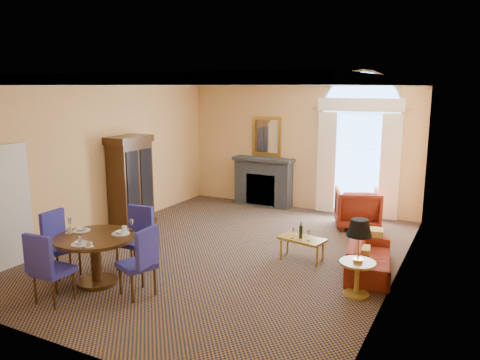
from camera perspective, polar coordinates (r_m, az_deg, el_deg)
The scene contains 12 objects.
ground at distance 8.91m, azimuth -1.50°, elevation -8.79°, with size 7.50×7.50×0.00m, color #121C39.
room_envelope at distance 8.98m, azimuth 0.35°, elevation 7.79°, with size 6.04×7.52×3.45m.
armoire at distance 10.56m, azimuth -13.19°, elevation -0.39°, with size 0.58×1.03×2.02m.
dining_table at distance 7.71m, azimuth -17.21°, elevation -8.05°, with size 1.25×1.25×0.98m.
dining_chair_north at distance 8.24m, azimuth -12.50°, elevation -6.32°, with size 0.51×0.52×1.06m.
dining_chair_south at distance 7.23m, azimuth -22.53°, elevation -9.47°, with size 0.50×0.52×1.06m.
dining_chair_east at distance 7.08m, azimuth -11.88°, elevation -9.25°, with size 0.61×0.61×1.06m.
dining_chair_west at distance 8.32m, azimuth -21.28°, elevation -6.67°, with size 0.60×0.60×1.06m.
sofa at distance 8.26m, azimuth 15.45°, elevation -8.95°, with size 1.78×0.69×0.52m, color maroon.
armchair at distance 10.63m, azimuth 14.11°, elevation -3.35°, with size 0.93×0.95×0.87m, color maroon.
coffee_table at distance 8.49m, azimuth 7.55°, elevation -7.18°, with size 0.87×0.59×0.71m.
side_table at distance 7.12m, azimuth 14.25°, elevation -7.99°, with size 0.53×0.53×1.15m.
Camera 1 is at (4.07, -7.31, 3.07)m, focal length 35.00 mm.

